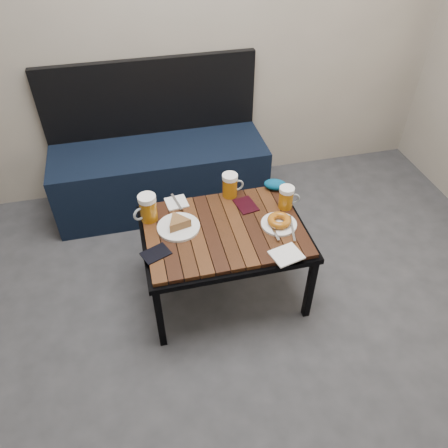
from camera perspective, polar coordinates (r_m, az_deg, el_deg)
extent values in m
plane|color=#2D2D30|center=(2.10, -0.17, -27.17)|extent=(4.00, 4.00, 0.00)
cube|color=black|center=(3.04, -8.19, 6.13)|extent=(1.40, 0.50, 0.45)
cube|color=black|center=(3.00, -9.66, 16.03)|extent=(1.40, 0.05, 0.50)
cube|color=black|center=(2.19, -8.40, -12.06)|extent=(0.04, 0.03, 0.42)
cube|color=black|center=(2.33, 11.14, -8.33)|extent=(0.03, 0.03, 0.42)
cube|color=black|center=(2.57, -9.97, -2.20)|extent=(0.04, 0.04, 0.42)
cube|color=black|center=(2.69, 6.70, 0.48)|extent=(0.03, 0.04, 0.42)
cube|color=black|center=(2.25, 0.00, -1.25)|extent=(0.84, 0.62, 0.03)
cube|color=#331E0B|center=(2.23, 0.00, -0.75)|extent=(0.80, 0.58, 0.02)
cylinder|color=#AB650D|center=(2.27, -9.84, 1.83)|extent=(0.12, 0.12, 0.12)
cylinder|color=white|center=(2.22, -10.06, 3.31)|extent=(0.09, 0.09, 0.03)
torus|color=#8C999E|center=(2.25, -10.95, 1.28)|extent=(0.07, 0.05, 0.08)
cylinder|color=#AB650D|center=(2.40, 0.77, 4.84)|extent=(0.09, 0.09, 0.11)
cylinder|color=white|center=(2.36, 0.78, 6.18)|extent=(0.09, 0.09, 0.03)
torus|color=#8C999E|center=(2.41, 1.82, 5.08)|extent=(0.07, 0.02, 0.07)
cylinder|color=#AB650D|center=(2.34, 8.08, 3.22)|extent=(0.09, 0.09, 0.10)
cylinder|color=white|center=(2.30, 8.23, 4.47)|extent=(0.08, 0.08, 0.02)
torus|color=#8C999E|center=(2.35, 9.14, 3.28)|extent=(0.07, 0.02, 0.06)
cylinder|color=white|center=(2.23, -5.96, -0.39)|extent=(0.22, 0.22, 0.01)
cylinder|color=white|center=(2.25, 7.18, -0.02)|extent=(0.18, 0.18, 0.01)
torus|color=#86420C|center=(2.24, 7.23, 0.47)|extent=(0.12, 0.12, 0.04)
cube|color=#A5A8AD|center=(2.23, 8.90, -0.52)|extent=(0.06, 0.19, 0.00)
cube|color=#A5A8AD|center=(2.20, 6.56, -0.91)|extent=(0.02, 0.14, 0.00)
cube|color=white|center=(2.39, -6.22, 2.81)|extent=(0.13, 0.13, 0.01)
cube|color=#A5A8AD|center=(2.39, -6.23, 2.92)|extent=(0.04, 0.15, 0.00)
cube|color=white|center=(2.10, 8.15, -4.02)|extent=(0.17, 0.15, 0.01)
cube|color=black|center=(2.11, -8.90, -3.82)|extent=(0.16, 0.14, 0.01)
cube|color=black|center=(2.36, 2.88, 2.48)|extent=(0.12, 0.15, 0.01)
ellipsoid|color=navy|center=(2.48, 6.71, 5.14)|extent=(0.15, 0.13, 0.06)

